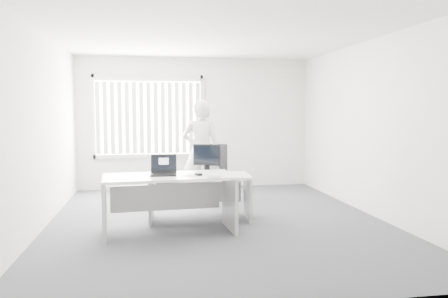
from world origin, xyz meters
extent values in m
plane|color=#57575F|center=(0.00, 0.00, 0.00)|extent=(6.00, 6.00, 0.00)
cube|color=white|center=(0.00, 3.00, 1.40)|extent=(5.00, 0.02, 2.80)
cube|color=white|center=(0.00, -3.00, 1.40)|extent=(5.00, 0.02, 2.80)
cube|color=white|center=(-2.50, 0.00, 1.40)|extent=(0.02, 6.00, 2.80)
cube|color=white|center=(2.50, 0.00, 1.40)|extent=(0.02, 6.00, 2.80)
cube|color=silver|center=(0.00, 0.00, 2.80)|extent=(5.00, 6.00, 0.02)
cube|color=silver|center=(-1.00, 2.96, 1.55)|extent=(2.32, 0.06, 1.76)
cube|color=white|center=(-0.75, -0.54, 0.78)|extent=(1.80, 0.94, 0.03)
cube|color=#A1A1A3|center=(-1.60, -0.60, 0.38)|extent=(0.10, 0.76, 0.77)
cube|color=#A1A1A3|center=(0.11, -0.48, 0.38)|extent=(0.10, 0.76, 0.77)
cube|color=white|center=(-0.25, 0.12, 0.68)|extent=(1.57, 0.82, 0.03)
cube|color=#A1A1A3|center=(-0.99, 0.18, 0.33)|extent=(0.08, 0.66, 0.66)
cube|color=#A1A1A3|center=(0.49, 0.07, 0.33)|extent=(0.08, 0.66, 0.66)
cylinder|color=black|center=(0.21, 1.78, 0.04)|extent=(0.77, 0.77, 0.08)
cylinder|color=black|center=(0.21, 1.78, 0.22)|extent=(0.07, 0.07, 0.45)
cube|color=black|center=(0.21, 1.78, 0.45)|extent=(0.59, 0.59, 0.07)
cube|color=black|center=(0.30, 1.97, 0.76)|extent=(0.41, 0.23, 0.53)
imported|color=silver|center=(-0.07, 1.40, 0.93)|extent=(0.77, 0.60, 1.87)
cube|color=silver|center=(-0.38, -0.62, 0.80)|extent=(0.40, 0.36, 0.00)
cube|color=white|center=(-0.17, -0.81, 0.80)|extent=(0.19, 0.22, 0.01)
cube|color=black|center=(-0.10, -0.01, 0.70)|extent=(0.51, 0.29, 0.02)
camera|label=1|loc=(-1.01, -6.44, 1.67)|focal=35.00mm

